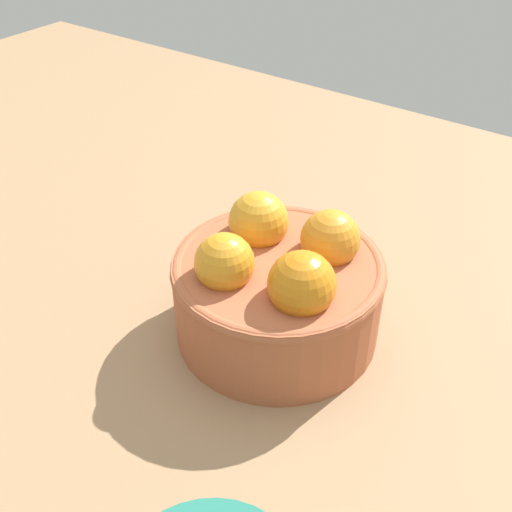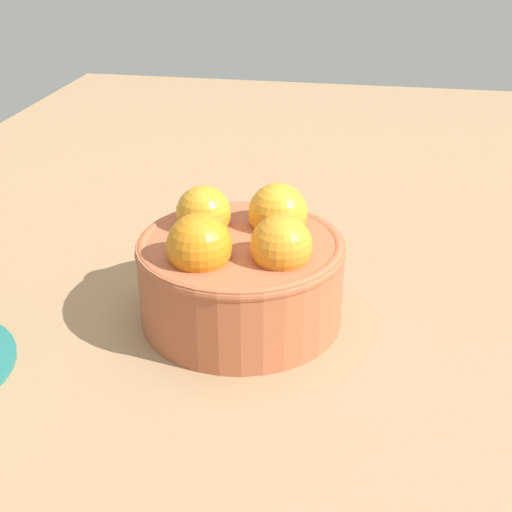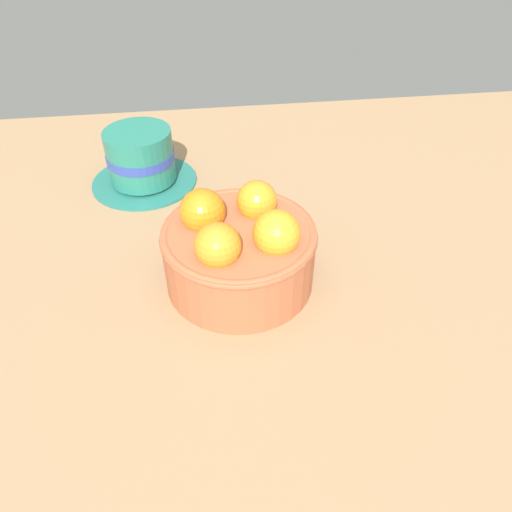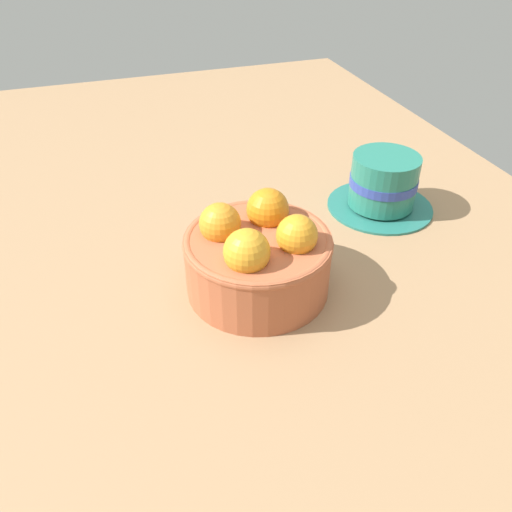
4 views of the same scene
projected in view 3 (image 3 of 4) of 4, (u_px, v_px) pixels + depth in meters
ground_plane at (241, 295)px, 50.42cm from camera, size 148.25×84.82×4.41cm
terracotta_bowl at (239, 248)px, 46.30cm from camera, size 14.83×14.83×9.46cm
coffee_cup at (141, 160)px, 60.99cm from camera, size 13.43×13.43×7.17cm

